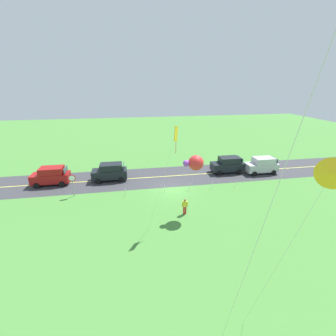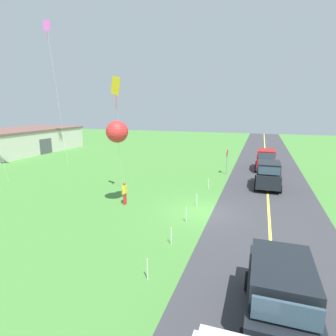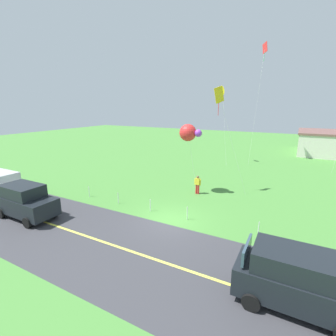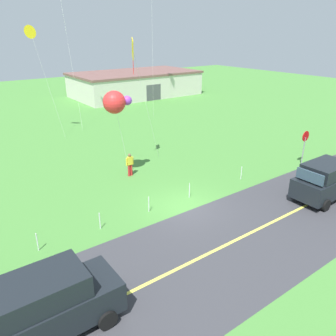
# 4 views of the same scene
# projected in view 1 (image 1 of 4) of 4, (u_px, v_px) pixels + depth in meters

# --- Properties ---
(ground_plane) EXTENTS (120.00, 120.00, 0.10)m
(ground_plane) POSITION_uv_depth(u_px,v_px,m) (171.00, 189.00, 27.28)
(ground_plane) COLOR #478438
(asphalt_road) EXTENTS (120.00, 7.00, 0.00)m
(asphalt_road) POSITION_uv_depth(u_px,v_px,m) (166.00, 176.00, 30.94)
(asphalt_road) COLOR #38383D
(asphalt_road) RESTS_ON ground
(road_centre_stripe) EXTENTS (120.00, 0.16, 0.00)m
(road_centre_stripe) POSITION_uv_depth(u_px,v_px,m) (166.00, 176.00, 30.94)
(road_centre_stripe) COLOR #E5E04C
(road_centre_stripe) RESTS_ON asphalt_road
(car_suv_foreground) EXTENTS (4.40, 2.12, 2.24)m
(car_suv_foreground) POSITION_uv_depth(u_px,v_px,m) (110.00, 172.00, 29.37)
(car_suv_foreground) COLOR black
(car_suv_foreground) RESTS_ON ground
(car_parked_east_near) EXTENTS (4.40, 2.12, 2.24)m
(car_parked_east_near) POSITION_uv_depth(u_px,v_px,m) (51.00, 176.00, 28.15)
(car_parked_east_near) COLOR maroon
(car_parked_east_near) RESTS_ON ground
(car_parked_west_near) EXTENTS (4.40, 2.12, 2.24)m
(car_parked_west_near) POSITION_uv_depth(u_px,v_px,m) (228.00, 165.00, 31.94)
(car_parked_west_near) COLOR black
(car_parked_west_near) RESTS_ON ground
(car_parked_west_far) EXTENTS (4.40, 2.12, 2.24)m
(car_parked_west_far) POSITION_uv_depth(u_px,v_px,m) (262.00, 165.00, 31.73)
(car_parked_west_far) COLOR #B7B7BC
(car_parked_west_far) RESTS_ON ground
(stop_sign) EXTENTS (0.76, 0.08, 2.56)m
(stop_sign) POSITION_uv_depth(u_px,v_px,m) (72.00, 181.00, 24.97)
(stop_sign) COLOR gray
(stop_sign) RESTS_ON ground
(person_adult_near) EXTENTS (0.58, 0.22, 1.60)m
(person_adult_near) POSITION_uv_depth(u_px,v_px,m) (185.00, 206.00, 21.86)
(person_adult_near) COLOR red
(person_adult_near) RESTS_ON ground
(kite_red_low) EXTENTS (1.90, 1.40, 5.86)m
(kite_red_low) POSITION_uv_depth(u_px,v_px,m) (195.00, 163.00, 20.57)
(kite_red_low) COLOR silver
(kite_red_low) RESTS_ON ground
(kite_yellow_high) EXTENTS (1.86, 2.04, 9.67)m
(kite_yellow_high) POSITION_uv_depth(u_px,v_px,m) (332.00, 175.00, 7.70)
(kite_yellow_high) COLOR silver
(kite_yellow_high) RESTS_ON ground
(kite_pink_drift) EXTENTS (2.77, 1.38, 8.84)m
(kite_pink_drift) POSITION_uv_depth(u_px,v_px,m) (176.00, 136.00, 18.18)
(kite_pink_drift) COLOR silver
(kite_pink_drift) RESTS_ON ground
(fence_post_0) EXTENTS (0.05, 0.05, 0.90)m
(fence_post_0) POSITION_uv_depth(u_px,v_px,m) (236.00, 183.00, 27.69)
(fence_post_0) COLOR silver
(fence_post_0) RESTS_ON ground
(fence_post_1) EXTENTS (0.05, 0.05, 0.90)m
(fence_post_1) POSITION_uv_depth(u_px,v_px,m) (212.00, 185.00, 27.21)
(fence_post_1) COLOR silver
(fence_post_1) RESTS_ON ground
(fence_post_2) EXTENTS (0.05, 0.05, 0.90)m
(fence_post_2) POSITION_uv_depth(u_px,v_px,m) (189.00, 187.00, 26.76)
(fence_post_2) COLOR silver
(fence_post_2) RESTS_ON ground
(fence_post_3) EXTENTS (0.05, 0.05, 0.90)m
(fence_post_3) POSITION_uv_depth(u_px,v_px,m) (165.00, 189.00, 26.31)
(fence_post_3) COLOR silver
(fence_post_3) RESTS_ON ground
(fence_post_4) EXTENTS (0.05, 0.05, 0.90)m
(fence_post_4) POSITION_uv_depth(u_px,v_px,m) (125.00, 192.00, 25.60)
(fence_post_4) COLOR silver
(fence_post_4) RESTS_ON ground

